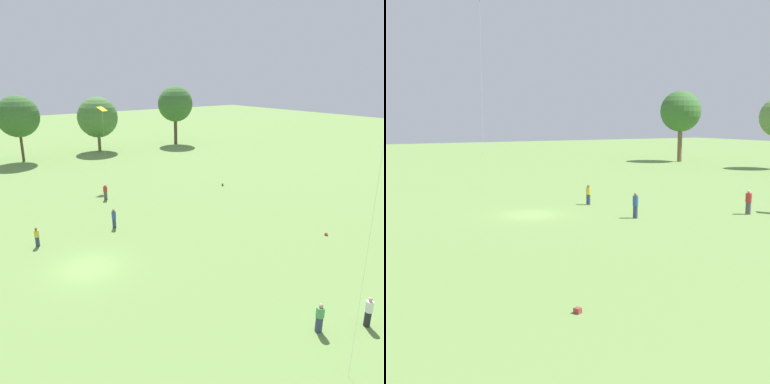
{
  "view_description": "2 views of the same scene",
  "coord_description": "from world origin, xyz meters",
  "views": [
    {
      "loc": [
        -8.2,
        -24.8,
        13.66
      ],
      "look_at": [
        9.5,
        -0.01,
        4.22
      ],
      "focal_mm": 35.0,
      "sensor_mm": 36.0,
      "label": 1
    },
    {
      "loc": [
        36.28,
        -15.62,
        7.15
      ],
      "look_at": [
        3.23,
        2.24,
        1.97
      ],
      "focal_mm": 50.0,
      "sensor_mm": 36.0,
      "label": 2
    }
  ],
  "objects": [
    {
      "name": "tree_5",
      "position": [
        34.68,
        41.19,
        8.19
      ],
      "size": [
        7.14,
        7.14,
        11.79
      ],
      "color": "brown",
      "rests_on": "ground_plane"
    },
    {
      "name": "person_2",
      "position": [
        -2.08,
        6.09,
        0.83
      ],
      "size": [
        0.54,
        0.54,
        1.67
      ],
      "rotation": [
        0.0,
        0.0,
        0.49
      ],
      "color": "#333D5B",
      "rests_on": "ground_plane"
    },
    {
      "name": "tree_4",
      "position": [
        18.47,
        42.85,
        6.36
      ],
      "size": [
        7.44,
        7.44,
        10.09
      ],
      "color": "brown",
      "rests_on": "ground_plane"
    },
    {
      "name": "person_4",
      "position": [
        4.84,
        6.08,
        0.94
      ],
      "size": [
        0.5,
        0.5,
        1.88
      ],
      "rotation": [
        0.0,
        0.0,
        5.02
      ],
      "color": "#333D5B",
      "rests_on": "ground_plane"
    },
    {
      "name": "kite_1",
      "position": [
        10.56,
        21.08,
        9.45
      ],
      "size": [
        1.42,
        1.38,
        9.99
      ],
      "rotation": [
        0.0,
        0.0,
        6.02
      ],
      "color": "yellow",
      "rests_on": "ground_plane"
    },
    {
      "name": "picnic_bag_2",
      "position": [
        19.6,
        -6.62,
        0.11
      ],
      "size": [
        0.32,
        0.3,
        0.21
      ],
      "rotation": [
        0.0,
        0.0,
        0.4
      ],
      "color": "#933833",
      "rests_on": "ground_plane"
    },
    {
      "name": "person_0",
      "position": [
        10.5,
        -15.8,
        0.91
      ],
      "size": [
        0.54,
        0.54,
        1.84
      ],
      "rotation": [
        0.0,
        0.0,
        5.94
      ],
      "color": "#232328",
      "rests_on": "ground_plane"
    },
    {
      "name": "person_3",
      "position": [
        7.55,
        14.46,
        0.9
      ],
      "size": [
        0.61,
        0.61,
        1.84
      ],
      "rotation": [
        0.0,
        0.0,
        1.15
      ],
      "color": "#4C4C51",
      "rests_on": "ground_plane"
    },
    {
      "name": "ground_plane",
      "position": [
        0.0,
        0.0,
        0.0
      ],
      "size": [
        240.0,
        240.0,
        0.0
      ],
      "primitive_type": "plane",
      "color": "#6B8E47"
    },
    {
      "name": "picnic_bag_1",
      "position": [
        22.28,
        11.03,
        0.13
      ],
      "size": [
        0.41,
        0.41,
        0.26
      ],
      "rotation": [
        0.0,
        0.0,
        0.79
      ],
      "color": "#262628",
      "rests_on": "ground_plane"
    },
    {
      "name": "person_1",
      "position": [
        7.84,
        -14.5,
        0.87
      ],
      "size": [
        0.6,
        0.6,
        1.78
      ],
      "rotation": [
        0.0,
        0.0,
        1.16
      ],
      "color": "#333D5B",
      "rests_on": "ground_plane"
    },
    {
      "name": "tree_3",
      "position": [
        4.51,
        41.54,
        7.45
      ],
      "size": [
        6.75,
        6.75,
        10.84
      ],
      "color": "brown",
      "rests_on": "ground_plane"
    }
  ]
}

